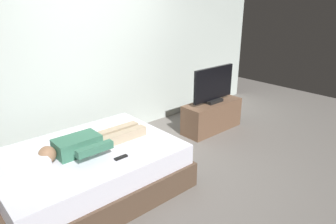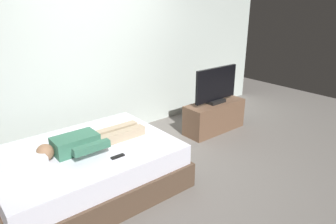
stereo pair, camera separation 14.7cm
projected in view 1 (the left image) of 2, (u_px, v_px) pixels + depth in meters
The scene contains 8 objects.
ground_plane at pixel (162, 174), 3.93m from camera, with size 10.00×10.00×0.00m, color slate.
back_wall at pixel (117, 48), 4.77m from camera, with size 6.40×0.10×2.80m, color silver.
bed at pixel (89, 171), 3.50m from camera, with size 2.03×1.48×0.54m.
pillow at pixel (21, 167), 2.95m from camera, with size 0.48×0.34×0.12m, color white.
person at pixel (89, 143), 3.39m from camera, with size 1.26×0.46×0.18m.
remote at pixel (121, 157), 3.22m from camera, with size 0.15×0.04×0.02m, color black.
tv_stand at pixel (212, 116), 5.18m from camera, with size 1.10×0.40×0.50m, color brown.
tv at pixel (213, 85), 4.99m from camera, with size 0.88×0.20×0.59m.
Camera 1 is at (-2.20, -2.60, 2.13)m, focal length 32.67 mm.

